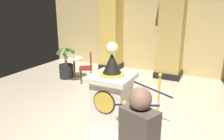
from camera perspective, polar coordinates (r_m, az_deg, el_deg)
The scene contains 11 objects.
ground_plane at distance 4.48m, azimuth 3.39°, elevation -15.69°, with size 10.20×10.20×0.00m, color beige.
back_wall at distance 8.00m, azimuth 16.09°, elevation 11.34°, with size 10.20×0.16×3.50m, color tan.
pedestal_clock at distance 4.50m, azimuth -0.03°, elevation -6.05°, with size 0.84×0.84×1.71m.
stanchion_near at distance 3.60m, azimuth 3.06°, elevation -17.74°, with size 0.24×0.24×1.03m.
stanchion_far at distance 4.93m, azimuth 12.01°, elevation -8.21°, with size 0.24×0.24×1.02m.
velvet_rope at distance 4.05m, azimuth 8.57°, elevation -6.92°, with size 0.89×0.91×0.22m.
column_left at distance 8.29m, azimuth -0.17°, elevation 11.55°, with size 0.79×0.79×3.36m.
column_centre_rear at distance 7.57m, azimuth 15.39°, elevation 10.50°, with size 0.91×0.91×3.36m.
potted_palm_left at distance 7.55m, azimuth -11.85°, elevation 0.59°, with size 0.69×0.65×1.13m.
cafe_table at distance 7.40m, azimuth -9.82°, elevation 1.18°, with size 0.57×0.57×0.72m.
cafe_chair_red at distance 6.94m, azimuth -6.28°, elevation 1.28°, with size 0.55×0.55×0.96m.
Camera 1 is at (1.45, -3.51, 2.39)m, focal length 35.02 mm.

